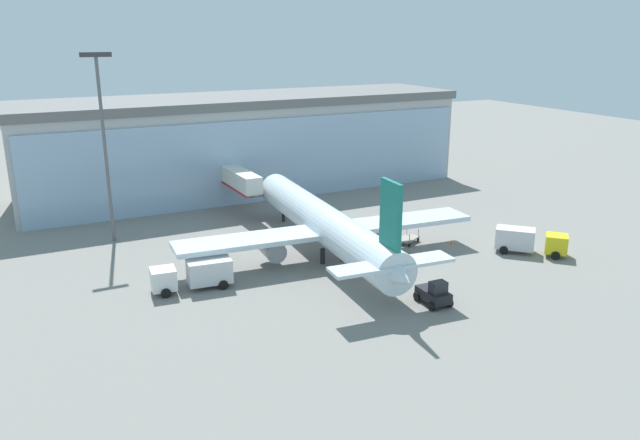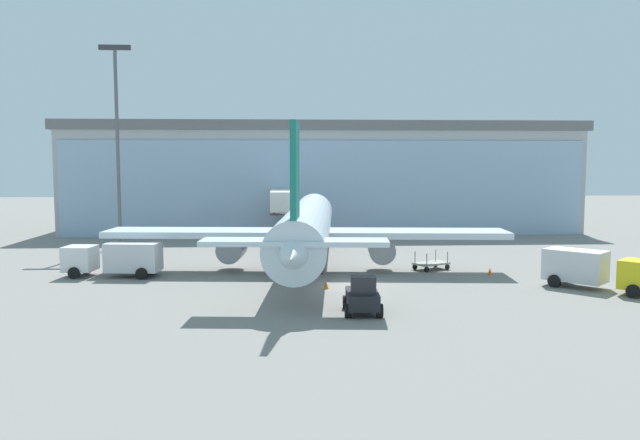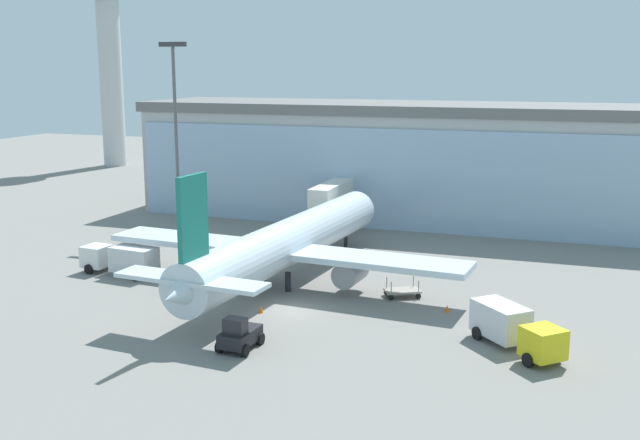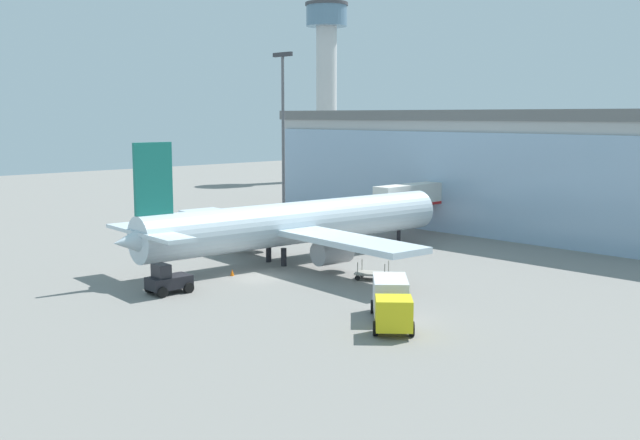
{
  "view_description": "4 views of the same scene",
  "coord_description": "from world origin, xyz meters",
  "px_view_note": "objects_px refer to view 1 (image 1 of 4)",
  "views": [
    {
      "loc": [
        -31.83,
        -48.39,
        22.85
      ],
      "look_at": [
        -4.22,
        5.59,
        4.43
      ],
      "focal_mm": 35.0,
      "sensor_mm": 36.0,
      "label": 1
    },
    {
      "loc": [
        -4.62,
        -43.93,
        8.73
      ],
      "look_at": [
        -1.86,
        8.05,
        3.97
      ],
      "focal_mm": 35.0,
      "sensor_mm": 36.0,
      "label": 2
    },
    {
      "loc": [
        20.02,
        -50.41,
        18.18
      ],
      "look_at": [
        -0.84,
        9.09,
        5.2
      ],
      "focal_mm": 42.0,
      "sensor_mm": 36.0,
      "label": 3
    },
    {
      "loc": [
        47.28,
        -38.12,
        13.28
      ],
      "look_at": [
        -0.16,
        7.22,
        4.06
      ],
      "focal_mm": 42.0,
      "sensor_mm": 36.0,
      "label": 4
    }
  ],
  "objects_px": {
    "catering_truck": "(195,274)",
    "pushback_tug": "(434,294)",
    "fuel_truck": "(528,240)",
    "airplane": "(326,225)",
    "apron_light_mast": "(104,134)",
    "baggage_cart": "(408,239)",
    "jet_bridge": "(236,179)",
    "safety_cone_wingtip": "(451,242)",
    "safety_cone_nose": "(374,277)"
  },
  "relations": [
    {
      "from": "catering_truck",
      "to": "baggage_cart",
      "type": "bearing_deg",
      "value": -169.88
    },
    {
      "from": "apron_light_mast",
      "to": "baggage_cart",
      "type": "distance_m",
      "value": 35.29
    },
    {
      "from": "apron_light_mast",
      "to": "safety_cone_nose",
      "type": "height_order",
      "value": "apron_light_mast"
    },
    {
      "from": "fuel_truck",
      "to": "safety_cone_wingtip",
      "type": "bearing_deg",
      "value": 177.56
    },
    {
      "from": "safety_cone_wingtip",
      "to": "pushback_tug",
      "type": "bearing_deg",
      "value": -133.67
    },
    {
      "from": "catering_truck",
      "to": "fuel_truck",
      "type": "distance_m",
      "value": 35.08
    },
    {
      "from": "jet_bridge",
      "to": "apron_light_mast",
      "type": "bearing_deg",
      "value": 107.89
    },
    {
      "from": "fuel_truck",
      "to": "pushback_tug",
      "type": "bearing_deg",
      "value": -114.31
    },
    {
      "from": "safety_cone_wingtip",
      "to": "apron_light_mast",
      "type": "bearing_deg",
      "value": 151.15
    },
    {
      "from": "jet_bridge",
      "to": "pushback_tug",
      "type": "relative_size",
      "value": 3.91
    },
    {
      "from": "catering_truck",
      "to": "pushback_tug",
      "type": "xyz_separation_m",
      "value": [
        17.53,
        -12.81,
        -0.49
      ]
    },
    {
      "from": "airplane",
      "to": "fuel_truck",
      "type": "bearing_deg",
      "value": -110.24
    },
    {
      "from": "fuel_truck",
      "to": "airplane",
      "type": "bearing_deg",
      "value": -158.79
    },
    {
      "from": "apron_light_mast",
      "to": "airplane",
      "type": "distance_m",
      "value": 25.98
    },
    {
      "from": "jet_bridge",
      "to": "baggage_cart",
      "type": "height_order",
      "value": "jet_bridge"
    },
    {
      "from": "catering_truck",
      "to": "safety_cone_nose",
      "type": "height_order",
      "value": "catering_truck"
    },
    {
      "from": "fuel_truck",
      "to": "pushback_tug",
      "type": "relative_size",
      "value": 2.07
    },
    {
      "from": "apron_light_mast",
      "to": "catering_truck",
      "type": "distance_m",
      "value": 21.08
    },
    {
      "from": "pushback_tug",
      "to": "fuel_truck",
      "type": "bearing_deg",
      "value": -68.02
    },
    {
      "from": "fuel_truck",
      "to": "apron_light_mast",
      "type": "bearing_deg",
      "value": -166.16
    },
    {
      "from": "baggage_cart",
      "to": "safety_cone_nose",
      "type": "height_order",
      "value": "baggage_cart"
    },
    {
      "from": "airplane",
      "to": "pushback_tug",
      "type": "xyz_separation_m",
      "value": [
        2.77,
        -15.13,
        -2.49
      ]
    },
    {
      "from": "baggage_cart",
      "to": "pushback_tug",
      "type": "relative_size",
      "value": 0.99
    },
    {
      "from": "airplane",
      "to": "fuel_truck",
      "type": "xyz_separation_m",
      "value": [
        19.65,
        -9.12,
        -2.0
      ]
    },
    {
      "from": "fuel_truck",
      "to": "safety_cone_nose",
      "type": "height_order",
      "value": "fuel_truck"
    },
    {
      "from": "fuel_truck",
      "to": "baggage_cart",
      "type": "bearing_deg",
      "value": -176.45
    },
    {
      "from": "catering_truck",
      "to": "safety_cone_wingtip",
      "type": "bearing_deg",
      "value": -175.55
    },
    {
      "from": "catering_truck",
      "to": "fuel_truck",
      "type": "relative_size",
      "value": 1.1
    },
    {
      "from": "jet_bridge",
      "to": "safety_cone_wingtip",
      "type": "height_order",
      "value": "jet_bridge"
    },
    {
      "from": "fuel_truck",
      "to": "safety_cone_wingtip",
      "type": "xyz_separation_m",
      "value": [
        -5.36,
        6.06,
        -1.19
      ]
    },
    {
      "from": "baggage_cart",
      "to": "pushback_tug",
      "type": "height_order",
      "value": "pushback_tug"
    },
    {
      "from": "fuel_truck",
      "to": "pushback_tug",
      "type": "xyz_separation_m",
      "value": [
        -16.88,
        -6.01,
        -0.49
      ]
    },
    {
      "from": "catering_truck",
      "to": "baggage_cart",
      "type": "xyz_separation_m",
      "value": [
        25.0,
        1.84,
        -0.97
      ]
    },
    {
      "from": "jet_bridge",
      "to": "safety_cone_nose",
      "type": "bearing_deg",
      "value": -173.47
    },
    {
      "from": "catering_truck",
      "to": "safety_cone_wingtip",
      "type": "xyz_separation_m",
      "value": [
        29.06,
        -0.74,
        -1.19
      ]
    },
    {
      "from": "jet_bridge",
      "to": "baggage_cart",
      "type": "xyz_separation_m",
      "value": [
        12.52,
        -21.3,
        -3.82
      ]
    },
    {
      "from": "pushback_tug",
      "to": "safety_cone_wingtip",
      "type": "relative_size",
      "value": 5.95
    },
    {
      "from": "airplane",
      "to": "baggage_cart",
      "type": "relative_size",
      "value": 11.01
    },
    {
      "from": "apron_light_mast",
      "to": "safety_cone_nose",
      "type": "relative_size",
      "value": 37.72
    },
    {
      "from": "jet_bridge",
      "to": "catering_truck",
      "type": "height_order",
      "value": "jet_bridge"
    },
    {
      "from": "apron_light_mast",
      "to": "safety_cone_wingtip",
      "type": "distance_m",
      "value": 39.92
    },
    {
      "from": "catering_truck",
      "to": "baggage_cart",
      "type": "relative_size",
      "value": 2.32
    },
    {
      "from": "pushback_tug",
      "to": "safety_cone_nose",
      "type": "height_order",
      "value": "pushback_tug"
    },
    {
      "from": "airplane",
      "to": "safety_cone_wingtip",
      "type": "relative_size",
      "value": 64.54
    },
    {
      "from": "baggage_cart",
      "to": "pushback_tug",
      "type": "distance_m",
      "value": 16.45
    },
    {
      "from": "airplane",
      "to": "pushback_tug",
      "type": "height_order",
      "value": "airplane"
    },
    {
      "from": "airplane",
      "to": "apron_light_mast",
      "type": "bearing_deg",
      "value": 55.88
    },
    {
      "from": "safety_cone_nose",
      "to": "pushback_tug",
      "type": "bearing_deg",
      "value": -77.16
    },
    {
      "from": "catering_truck",
      "to": "safety_cone_wingtip",
      "type": "distance_m",
      "value": 29.09
    },
    {
      "from": "fuel_truck",
      "to": "safety_cone_wingtip",
      "type": "distance_m",
      "value": 8.18
    }
  ]
}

